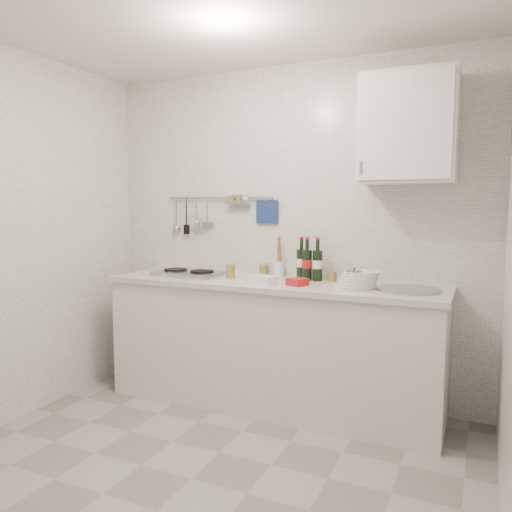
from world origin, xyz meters
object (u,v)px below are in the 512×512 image
at_px(plate_stack_sink, 358,280).
at_px(wine_bottles, 309,259).
at_px(utensil_crock, 279,267).
at_px(wall_cabinet, 408,129).
at_px(plate_stack_hob, 174,273).

bearing_deg(plate_stack_sink, wine_bottles, 154.06).
distance_m(plate_stack_sink, utensil_crock, 0.72).
xyz_separation_m(wall_cabinet, wine_bottles, (-0.68, 0.04, -0.87)).
distance_m(wall_cabinet, plate_stack_hob, 2.00).
bearing_deg(wall_cabinet, plate_stack_hob, -175.37).
xyz_separation_m(plate_stack_hob, plate_stack_sink, (1.45, -0.02, 0.04)).
distance_m(plate_stack_hob, utensil_crock, 0.82).
xyz_separation_m(wall_cabinet, utensil_crock, (-0.94, 0.12, -0.96)).
height_order(wine_bottles, utensil_crock, utensil_crock).
bearing_deg(utensil_crock, wall_cabinet, -7.06).
relative_size(plate_stack_sink, wine_bottles, 0.97).
distance_m(wall_cabinet, utensil_crock, 1.35).
bearing_deg(plate_stack_hob, wine_bottles, 9.73).
relative_size(plate_stack_sink, utensil_crock, 0.96).
xyz_separation_m(plate_stack_hob, utensil_crock, (0.78, 0.26, 0.06)).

